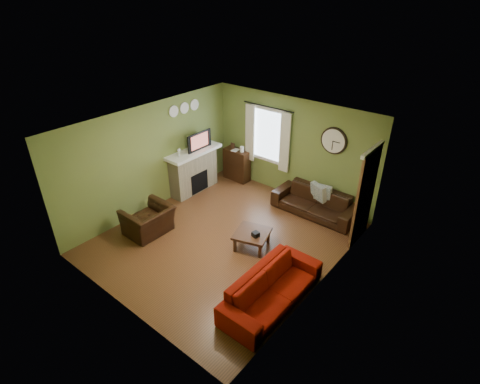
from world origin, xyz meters
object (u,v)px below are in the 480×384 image
Objects in this scene: armchair at (149,221)px; sofa_brown at (315,202)px; bookshelf at (237,165)px; coffee_table at (252,239)px; sofa_red at (272,288)px.

sofa_brown is at bearing 141.60° from armchair.
bookshelf is 2.63m from sofa_brown.
armchair is 2.36m from coffee_table.
coffee_table is at bearing 116.89° from armchair.
bookshelf is 3.17m from coffee_table.
coffee_table is (-0.37, -2.03, -0.12)m from sofa_brown.
bookshelf is 1.30× the size of coffee_table.
sofa_brown is 3.18m from sofa_red.
sofa_brown is at bearing -4.24° from bookshelf.
armchair is at bearing -87.52° from bookshelf.
sofa_red reaches higher than sofa_brown.
bookshelf reaches higher than coffee_table.
armchair reaches higher than sofa_red.
bookshelf is at bearing -176.99° from armchair.
sofa_red is 3.35m from armchair.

